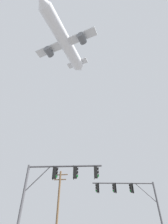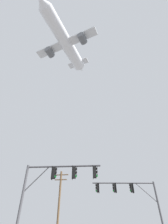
# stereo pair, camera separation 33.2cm
# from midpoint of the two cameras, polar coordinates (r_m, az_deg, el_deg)

# --- Properties ---
(signal_pole_near) EXTENTS (6.20, 0.64, 5.97)m
(signal_pole_near) POSITION_cam_midpoint_polar(r_m,az_deg,el_deg) (14.86, -8.89, -21.86)
(signal_pole_near) COLOR #4C4C51
(signal_pole_near) RESTS_ON ground
(signal_pole_far) EXTENTS (6.98, 1.15, 6.10)m
(signal_pole_far) POSITION_cam_midpoint_polar(r_m,az_deg,el_deg) (21.38, 15.84, -24.93)
(signal_pole_far) COLOR #4C4C51
(signal_pole_far) RESTS_ON ground
(utility_pole) EXTENTS (2.20, 0.28, 9.02)m
(utility_pole) POSITION_cam_midpoint_polar(r_m,az_deg,el_deg) (26.81, -7.92, -27.73)
(utility_pole) COLOR brown
(utility_pole) RESTS_ON ground
(airplane) EXTENTS (20.28, 26.26, 7.26)m
(airplane) POSITION_cam_midpoint_polar(r_m,az_deg,el_deg) (57.55, -6.29, 22.49)
(airplane) COLOR white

